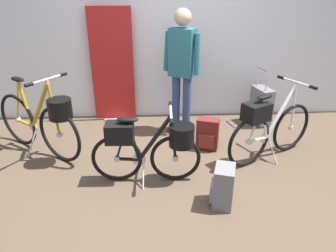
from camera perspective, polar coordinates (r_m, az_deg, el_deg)
name	(u,v)px	position (r m, az deg, el deg)	size (l,w,h in m)	color
ground_plane	(185,189)	(3.35, 3.05, -11.11)	(6.41, 6.41, 0.00)	brown
back_wall	(174,11)	(4.68, 1.01, 19.86)	(6.41, 0.10, 3.08)	silver
floor_banner_stand	(113,73)	(4.69, -9.82, 9.40)	(0.60, 0.36, 1.63)	#B7B7BC
folding_bike_foreground	(150,145)	(3.25, -3.18, -3.39)	(1.14, 0.53, 0.80)	black
display_bike_left	(268,127)	(3.81, 17.43, -0.15)	(1.17, 0.71, 0.91)	black
display_bike_right	(43,120)	(4.00, -21.49, 0.97)	(1.20, 0.89, 1.01)	black
visitor_near_wall	(182,65)	(4.21, 2.50, 10.82)	(0.47, 0.38, 1.63)	navy
rolling_suitcase	(261,105)	(4.82, 16.32, 3.58)	(0.26, 0.39, 0.83)	slate
backpack_on_floor	(223,187)	(3.07, 9.82, -10.62)	(0.26, 0.29, 0.41)	slate
handbag_on_floor	(207,134)	(3.99, 7.07, -1.48)	(0.30, 0.25, 0.40)	maroon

